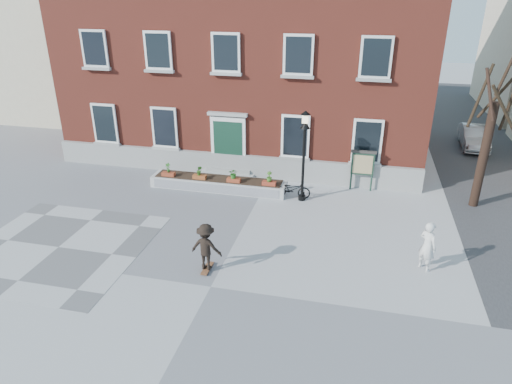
% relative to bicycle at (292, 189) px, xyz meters
% --- Properties ---
extents(ground, '(100.00, 100.00, 0.00)m').
position_rel_bicycle_xyz_m(ground, '(-1.40, -6.97, -0.42)').
color(ground, '#9A9A9C').
rests_on(ground, ground).
extents(checker_patch, '(6.00, 6.00, 0.01)m').
position_rel_bicycle_xyz_m(checker_patch, '(-7.40, -5.97, -0.42)').
color(checker_patch, '#59595B').
rests_on(checker_patch, ground).
extents(distant_building, '(10.00, 12.00, 13.00)m').
position_rel_bicycle_xyz_m(distant_building, '(-19.40, 13.03, 6.08)').
color(distant_building, beige).
rests_on(distant_building, ground).
extents(bicycle, '(1.66, 0.74, 0.84)m').
position_rel_bicycle_xyz_m(bicycle, '(0.00, 0.00, 0.00)').
color(bicycle, black).
rests_on(bicycle, ground).
extents(parked_car, '(1.48, 3.81, 1.24)m').
position_rel_bicycle_xyz_m(parked_car, '(9.03, 9.18, 0.20)').
color(parked_car, '#AAACAF').
rests_on(parked_car, ground).
extents(bystander, '(0.73, 0.74, 1.71)m').
position_rel_bicycle_xyz_m(bystander, '(5.08, -4.44, 0.44)').
color(bystander, silver).
rests_on(bystander, ground).
extents(brick_building, '(18.40, 10.85, 12.60)m').
position_rel_bicycle_xyz_m(brick_building, '(-3.40, 7.01, 5.88)').
color(brick_building, maroon).
rests_on(brick_building, ground).
extents(planter_assembly, '(6.20, 1.12, 1.15)m').
position_rel_bicycle_xyz_m(planter_assembly, '(-3.39, 0.21, -0.12)').
color(planter_assembly, beige).
rests_on(planter_assembly, ground).
extents(bare_tree, '(1.83, 1.83, 6.16)m').
position_rel_bicycle_xyz_m(bare_tree, '(7.60, 1.04, 2.37)').
color(bare_tree, black).
rests_on(bare_tree, ground).
extents(lamp_post, '(0.40, 0.40, 3.93)m').
position_rel_bicycle_xyz_m(lamp_post, '(0.46, -0.07, 2.12)').
color(lamp_post, black).
rests_on(lamp_post, ground).
extents(notice_board, '(1.10, 0.16, 1.87)m').
position_rel_bicycle_xyz_m(notice_board, '(2.90, 1.59, 0.84)').
color(notice_board, '#172F23').
rests_on(notice_board, ground).
extents(skateboarder, '(1.07, 0.78, 1.67)m').
position_rel_bicycle_xyz_m(skateboarder, '(-1.81, -6.11, 0.44)').
color(skateboarder, brown).
rests_on(skateboarder, ground).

